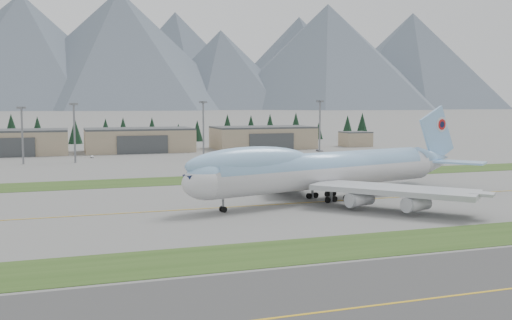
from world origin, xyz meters
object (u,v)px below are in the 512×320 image
object	(u,v)px
boeing_747_freighter	(325,169)
hangar_left	(9,142)
service_vehicle_a	(92,158)
service_vehicle_c	(320,151)
service_vehicle_b	(222,157)
hangar_center	(139,140)
hangar_right	(263,137)

from	to	relation	value
boeing_747_freighter	hangar_left	size ratio (longest dim) A/B	1.69
service_vehicle_a	service_vehicle_c	xyz separation A→B (m)	(100.93, -0.86, 0.00)
service_vehicle_a	service_vehicle_b	bearing A→B (deg)	-20.20
hangar_left	service_vehicle_b	size ratio (longest dim) A/B	12.71
boeing_747_freighter	hangar_center	bearing A→B (deg)	84.26
service_vehicle_b	service_vehicle_c	bearing A→B (deg)	-62.19
service_vehicle_c	service_vehicle_a	bearing A→B (deg)	160.38
service_vehicle_a	service_vehicle_b	distance (m)	53.02
hangar_left	service_vehicle_a	bearing A→B (deg)	-36.85
hangar_left	service_vehicle_b	bearing A→B (deg)	-24.96
service_vehicle_a	service_vehicle_b	world-z (taller)	service_vehicle_b
hangar_center	service_vehicle_c	bearing A→B (deg)	-17.99
hangar_center	hangar_left	bearing A→B (deg)	180.00
boeing_747_freighter	hangar_center	size ratio (longest dim) A/B	1.69
boeing_747_freighter	service_vehicle_b	world-z (taller)	boeing_747_freighter
hangar_right	service_vehicle_c	xyz separation A→B (m)	(19.01, -25.65, -5.39)
boeing_747_freighter	service_vehicle_c	size ratio (longest dim) A/B	19.91
hangar_left	service_vehicle_a	distance (m)	41.70
service_vehicle_b	hangar_left	bearing A→B (deg)	77.72
hangar_left	hangar_center	bearing A→B (deg)	0.00
boeing_747_freighter	service_vehicle_a	bearing A→B (deg)	95.51
hangar_center	service_vehicle_c	xyz separation A→B (m)	(79.01, -25.65, -5.39)
hangar_left	hangar_center	distance (m)	55.00
hangar_right	service_vehicle_c	distance (m)	32.38
boeing_747_freighter	hangar_right	size ratio (longest dim) A/B	1.69
hangar_center	hangar_right	bearing A→B (deg)	0.00
boeing_747_freighter	service_vehicle_c	bearing A→B (deg)	50.81
hangar_center	service_vehicle_b	size ratio (longest dim) A/B	12.71
hangar_left	hangar_center	world-z (taller)	same
service_vehicle_b	hangar_center	bearing A→B (deg)	49.32
hangar_center	hangar_right	xyz separation A→B (m)	(60.00, 0.00, 0.00)
hangar_right	service_vehicle_a	distance (m)	85.75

